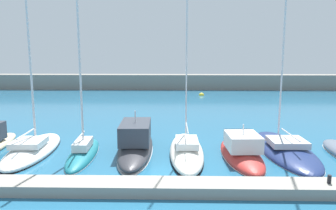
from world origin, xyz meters
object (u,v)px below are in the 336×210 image
at_px(dock_bollard, 329,179).
at_px(sailboat_teal_third, 83,152).
at_px(sailboat_ivory_fifth, 186,151).
at_px(sailboat_white_second, 33,149).
at_px(sailboat_navy_seventh, 285,149).
at_px(mooring_buoy_yellow, 201,95).
at_px(motorboat_charcoal_fourth, 136,143).
at_px(motorboat_red_sixth, 241,152).

bearing_deg(dock_bollard, sailboat_teal_third, 157.61).
bearing_deg(sailboat_ivory_fifth, sailboat_white_second, 87.84).
xyz_separation_m(sailboat_navy_seventh, mooring_buoy_yellow, (-3.61, 30.71, -0.20)).
distance_m(motorboat_charcoal_fourth, sailboat_navy_seventh, 10.94).
bearing_deg(sailboat_white_second, mooring_buoy_yellow, -28.17).
distance_m(motorboat_red_sixth, mooring_buoy_yellow, 32.17).
bearing_deg(motorboat_charcoal_fourth, dock_bollard, -125.34).
distance_m(sailboat_ivory_fifth, sailboat_navy_seventh, 7.30).
relative_size(sailboat_white_second, sailboat_ivory_fifth, 0.95).
bearing_deg(sailboat_white_second, dock_bollard, -112.68).
distance_m(sailboat_ivory_fifth, motorboat_red_sixth, 3.80).
height_order(sailboat_white_second, sailboat_teal_third, sailboat_white_second).
bearing_deg(sailboat_navy_seventh, dock_bollard, 178.48).
bearing_deg(sailboat_white_second, motorboat_charcoal_fourth, -88.97).
relative_size(motorboat_red_sixth, sailboat_navy_seventh, 0.41).
xyz_separation_m(sailboat_white_second, motorboat_charcoal_fourth, (7.43, 0.52, 0.37)).
bearing_deg(sailboat_navy_seventh, sailboat_white_second, 91.52).
relative_size(mooring_buoy_yellow, dock_bollard, 2.04).
bearing_deg(mooring_buoy_yellow, motorboat_charcoal_fourth, -103.36).
bearing_deg(dock_bollard, motorboat_red_sixth, 120.29).
distance_m(sailboat_teal_third, motorboat_red_sixth, 11.05).
height_order(sailboat_teal_third, motorboat_red_sixth, sailboat_teal_third).
bearing_deg(sailboat_ivory_fifth, mooring_buoy_yellow, -6.85).
height_order(sailboat_white_second, motorboat_red_sixth, sailboat_white_second).
xyz_separation_m(motorboat_red_sixth, sailboat_navy_seventh, (3.47, 1.45, -0.19)).
height_order(sailboat_white_second, motorboat_charcoal_fourth, sailboat_white_second).
xyz_separation_m(sailboat_white_second, sailboat_ivory_fifth, (11.13, -0.36, 0.04)).
bearing_deg(dock_bollard, mooring_buoy_yellow, 95.24).
distance_m(mooring_buoy_yellow, dock_bollard, 38.04).
distance_m(sailboat_teal_third, dock_bollard, 15.56).
relative_size(sailboat_white_second, motorboat_charcoal_fourth, 1.55).
height_order(sailboat_ivory_fifth, dock_bollard, sailboat_ivory_fifth).
height_order(motorboat_charcoal_fourth, sailboat_navy_seventh, sailboat_navy_seventh).
bearing_deg(sailboat_white_second, motorboat_red_sixth, -96.15).
xyz_separation_m(motorboat_charcoal_fourth, motorboat_red_sixth, (7.46, -1.35, -0.26)).
distance_m(sailboat_teal_third, sailboat_ivory_fifth, 7.29).
height_order(motorboat_red_sixth, mooring_buoy_yellow, motorboat_red_sixth).
bearing_deg(mooring_buoy_yellow, sailboat_ivory_fifth, -96.52).
bearing_deg(motorboat_charcoal_fourth, sailboat_white_second, 91.79).
xyz_separation_m(sailboat_teal_third, sailboat_ivory_fifth, (7.28, 0.25, 0.06)).
height_order(sailboat_teal_third, dock_bollard, sailboat_teal_third).
relative_size(sailboat_ivory_fifth, sailboat_navy_seventh, 0.85).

